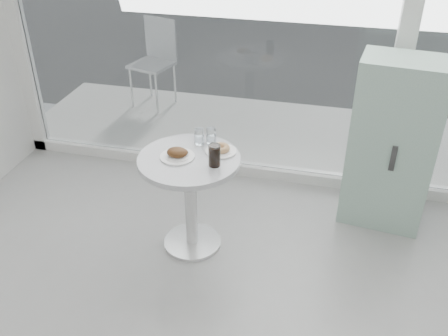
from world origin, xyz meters
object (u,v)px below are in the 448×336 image
(patio_chair, at_px, (156,57))
(cola_glass, at_px, (214,156))
(plate_fritter, at_px, (178,154))
(main_table, at_px, (190,184))
(mint_cabinet, at_px, (392,144))
(plate_donut, at_px, (221,149))
(water_tumbler_a, at_px, (199,137))
(water_tumbler_b, at_px, (211,137))

(patio_chair, bearing_deg, cola_glass, -44.92)
(plate_fritter, bearing_deg, cola_glass, -8.95)
(main_table, xyz_separation_m, mint_cabinet, (1.40, 0.71, 0.13))
(mint_cabinet, xyz_separation_m, plate_donut, (-1.20, -0.58, 0.11))
(plate_fritter, bearing_deg, main_table, 8.93)
(mint_cabinet, xyz_separation_m, patio_chair, (-2.54, 1.65, -0.07))
(water_tumbler_a, xyz_separation_m, water_tumbler_b, (0.08, 0.03, 0.00))
(plate_donut, relative_size, cola_glass, 1.42)
(plate_fritter, distance_m, water_tumbler_a, 0.24)
(mint_cabinet, relative_size, water_tumbler_a, 11.69)
(water_tumbler_a, height_order, cola_glass, cola_glass)
(mint_cabinet, xyz_separation_m, water_tumbler_b, (-1.30, -0.47, 0.14))
(mint_cabinet, xyz_separation_m, plate_fritter, (-1.47, -0.72, 0.12))
(patio_chair, distance_m, cola_glass, 2.76)
(main_table, relative_size, water_tumbler_b, 6.54)
(patio_chair, bearing_deg, water_tumbler_a, -45.65)
(plate_donut, xyz_separation_m, water_tumbler_b, (-0.10, 0.11, 0.03))
(mint_cabinet, height_order, plate_donut, mint_cabinet)
(water_tumbler_a, distance_m, water_tumbler_b, 0.09)
(patio_chair, bearing_deg, main_table, -48.14)
(cola_glass, bearing_deg, plate_fritter, 171.05)
(mint_cabinet, distance_m, patio_chair, 3.02)
(plate_fritter, bearing_deg, plate_donut, 27.71)
(plate_fritter, distance_m, water_tumbler_b, 0.31)
(plate_fritter, distance_m, cola_glass, 0.28)
(plate_donut, bearing_deg, mint_cabinet, 25.69)
(main_table, xyz_separation_m, plate_donut, (0.20, 0.13, 0.24))
(plate_donut, xyz_separation_m, water_tumbler_a, (-0.18, 0.08, 0.03))
(main_table, relative_size, plate_fritter, 3.18)
(mint_cabinet, bearing_deg, plate_donut, -147.20)
(main_table, bearing_deg, patio_chair, 115.76)
(main_table, height_order, mint_cabinet, mint_cabinet)
(water_tumbler_b, relative_size, cola_glass, 0.76)
(water_tumbler_b, distance_m, cola_glass, 0.32)
(patio_chair, distance_m, water_tumbler_b, 2.45)
(plate_fritter, relative_size, plate_donut, 1.10)
(plate_fritter, bearing_deg, water_tumbler_b, 56.03)
(plate_donut, bearing_deg, plate_fritter, -152.29)
(mint_cabinet, bearing_deg, cola_glass, -140.40)
(mint_cabinet, distance_m, water_tumbler_a, 1.48)
(mint_cabinet, distance_m, cola_glass, 1.43)
(water_tumbler_a, distance_m, cola_glass, 0.33)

